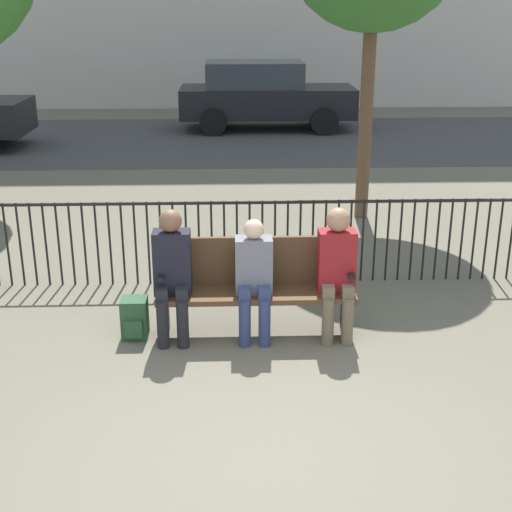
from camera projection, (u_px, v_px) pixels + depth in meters
The scene contains 9 objects.
ground_plane at pixel (266, 455), 4.99m from camera, with size 80.00×80.00×0.00m, color #605B4C.
park_bench at pixel (256, 283), 6.69m from camera, with size 1.84×0.45×0.92m.
seated_person_0 at pixel (172, 269), 6.47m from camera, with size 0.34×0.39×1.26m.
seated_person_1 at pixel (254, 274), 6.51m from camera, with size 0.34×0.39×1.16m.
seated_person_2 at pixel (337, 266), 6.52m from camera, with size 0.34×0.39×1.25m.
backpack at pixel (135, 318), 6.69m from camera, with size 0.24×0.27×0.38m.
fence_railing at pixel (250, 235), 7.87m from camera, with size 9.01×0.03×0.95m.
street_surface at pixel (240, 139), 16.27m from camera, with size 24.00×6.00×0.01m.
parked_car_1 at pixel (263, 94), 17.28m from camera, with size 4.20×1.94×1.62m.
Camera 1 is at (-0.23, -4.21, 3.01)m, focal length 50.00 mm.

